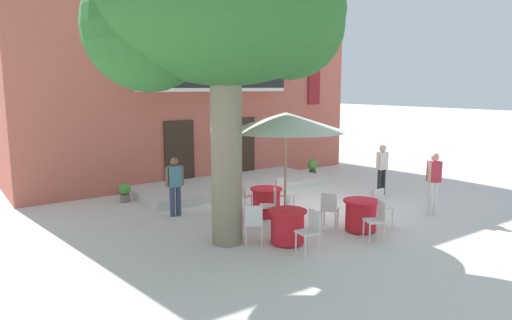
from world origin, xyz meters
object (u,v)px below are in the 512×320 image
(cafe_chair_middle_0, at_px, (271,204))
(ground_planter_left, at_px, (125,192))
(pedestrian_by_tree, at_px, (175,183))
(plane_tree, at_px, (221,16))
(cafe_chair_near_tree_0, at_px, (292,211))
(cafe_table_front, at_px, (361,215))
(cafe_chair_front_1, at_px, (377,218))
(cafe_chair_near_tree_1, at_px, (254,221))
(cafe_chair_near_tree_2, at_px, (311,229))
(pedestrian_near_entrance, at_px, (434,180))
(pedestrian_mid_plaza, at_px, (382,167))
(cafe_chair_front_2, at_px, (381,205))
(cafe_umbrella, at_px, (286,122))
(cafe_table_middle, at_px, (266,202))
(cafe_table_near_tree, at_px, (287,226))
(cafe_chair_front_0, at_px, (329,208))
(ground_planter_right, at_px, (313,167))
(cafe_chair_middle_1, at_px, (283,192))
(cafe_chair_middle_2, at_px, (241,194))

(cafe_chair_middle_0, height_order, ground_planter_left, cafe_chair_middle_0)
(pedestrian_by_tree, bearing_deg, plane_tree, -91.88)
(cafe_chair_near_tree_0, relative_size, cafe_table_front, 1.05)
(cafe_table_front, height_order, cafe_chair_front_1, cafe_chair_front_1)
(cafe_chair_near_tree_0, height_order, cafe_chair_near_tree_1, same)
(cafe_chair_near_tree_2, distance_m, pedestrian_near_entrance, 4.71)
(cafe_chair_near_tree_0, distance_m, pedestrian_mid_plaza, 5.05)
(ground_planter_left, bearing_deg, pedestrian_near_entrance, -44.34)
(cafe_chair_middle_0, relative_size, ground_planter_left, 1.58)
(cafe_chair_front_2, relative_size, pedestrian_near_entrance, 0.53)
(cafe_chair_near_tree_0, relative_size, cafe_umbrella, 0.31)
(cafe_chair_near_tree_1, bearing_deg, ground_planter_left, 100.48)
(cafe_table_middle, height_order, cafe_umbrella, cafe_umbrella)
(cafe_chair_near_tree_0, xyz_separation_m, cafe_umbrella, (0.09, 0.37, 2.08))
(cafe_table_near_tree, distance_m, cafe_chair_near_tree_1, 0.77)
(cafe_table_front, bearing_deg, cafe_chair_near_tree_1, 165.73)
(cafe_chair_near_tree_2, bearing_deg, cafe_chair_front_1, -8.92)
(cafe_chair_near_tree_1, bearing_deg, cafe_umbrella, 21.92)
(cafe_chair_front_0, xyz_separation_m, pedestrian_near_entrance, (3.16, -0.72, 0.43))
(cafe_umbrella, distance_m, pedestrian_by_tree, 3.53)
(cafe_table_near_tree, bearing_deg, plane_tree, 143.22)
(cafe_table_middle, height_order, cafe_chair_middle_0, cafe_chair_middle_0)
(cafe_chair_front_2, bearing_deg, cafe_chair_near_tree_0, 160.04)
(cafe_umbrella, bearing_deg, ground_planter_right, 41.98)
(cafe_chair_middle_0, xyz_separation_m, ground_planter_right, (5.04, 3.99, -0.15))
(cafe_chair_middle_0, distance_m, cafe_table_front, 2.22)
(cafe_table_near_tree, relative_size, cafe_chair_near_tree_1, 0.95)
(cafe_table_front, bearing_deg, cafe_chair_middle_1, 97.82)
(plane_tree, bearing_deg, cafe_chair_near_tree_2, -54.60)
(plane_tree, distance_m, cafe_chair_middle_0, 4.70)
(cafe_chair_middle_1, distance_m, cafe_chair_front_0, 1.99)
(cafe_chair_middle_0, bearing_deg, cafe_table_near_tree, -112.82)
(cafe_chair_near_tree_2, bearing_deg, cafe_chair_near_tree_0, 66.43)
(plane_tree, height_order, cafe_table_front, plane_tree)
(cafe_chair_middle_0, xyz_separation_m, cafe_chair_front_0, (0.94, -1.13, 0.00))
(cafe_table_near_tree, distance_m, cafe_chair_near_tree_0, 0.77)
(cafe_chair_middle_2, height_order, cafe_umbrella, cafe_umbrella)
(cafe_chair_front_0, distance_m, cafe_umbrella, 2.35)
(cafe_chair_middle_1, bearing_deg, cafe_umbrella, -127.22)
(cafe_chair_middle_1, xyz_separation_m, pedestrian_by_tree, (-2.72, 1.23, 0.37))
(cafe_chair_middle_2, height_order, pedestrian_near_entrance, pedestrian_near_entrance)
(cafe_table_middle, relative_size, pedestrian_mid_plaza, 0.53)
(plane_tree, xyz_separation_m, cafe_table_near_tree, (1.14, -0.85, -4.48))
(cafe_chair_middle_1, xyz_separation_m, ground_planter_right, (3.95, 3.13, -0.15))
(pedestrian_mid_plaza, bearing_deg, cafe_chair_near_tree_1, -166.05)
(plane_tree, bearing_deg, cafe_chair_front_1, -33.00)
(cafe_chair_near_tree_0, distance_m, cafe_chair_middle_1, 2.04)
(cafe_chair_middle_1, xyz_separation_m, cafe_chair_middle_2, (-1.10, 0.47, 0.00))
(cafe_table_middle, height_order, pedestrian_by_tree, pedestrian_by_tree)
(cafe_chair_front_1, xyz_separation_m, ground_planter_right, (3.86, 6.39, -0.15))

